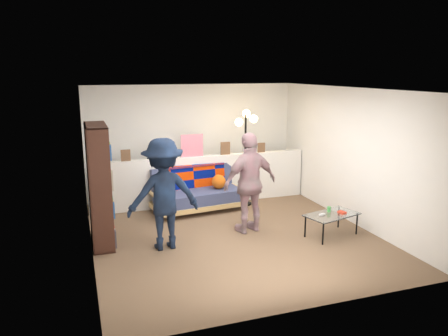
# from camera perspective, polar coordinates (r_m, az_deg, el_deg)

# --- Properties ---
(ground) EXTENTS (5.00, 5.00, 0.00)m
(ground) POSITION_cam_1_polar(r_m,az_deg,el_deg) (7.42, 1.01, -8.58)
(ground) COLOR brown
(ground) RESTS_ON ground
(room_shell) EXTENTS (4.60, 5.05, 2.45)m
(room_shell) POSITION_cam_1_polar(r_m,az_deg,el_deg) (7.43, -0.18, 4.79)
(room_shell) COLOR silver
(room_shell) RESTS_ON ground
(half_wall_ledge) EXTENTS (4.45, 0.15, 1.00)m
(half_wall_ledge) POSITION_cam_1_polar(r_m,az_deg,el_deg) (8.90, -2.92, -1.57)
(half_wall_ledge) COLOR silver
(half_wall_ledge) RESTS_ON ground
(ledge_decor) EXTENTS (2.97, 0.02, 0.45)m
(ledge_decor) POSITION_cam_1_polar(r_m,az_deg,el_deg) (8.68, -4.37, 2.61)
(ledge_decor) COLOR brown
(ledge_decor) RESTS_ON half_wall_ledge
(futon_sofa) EXTENTS (1.84, 1.03, 0.76)m
(futon_sofa) POSITION_cam_1_polar(r_m,az_deg,el_deg) (8.56, -3.44, -3.19)
(futon_sofa) COLOR tan
(futon_sofa) RESTS_ON ground
(bookshelf) EXTENTS (0.32, 0.95, 1.89)m
(bookshelf) POSITION_cam_1_polar(r_m,az_deg,el_deg) (7.04, -15.98, -2.71)
(bookshelf) COLOR black
(bookshelf) RESTS_ON ground
(coffee_table) EXTENTS (0.99, 0.71, 0.46)m
(coffee_table) POSITION_cam_1_polar(r_m,az_deg,el_deg) (7.45, 13.92, -6.03)
(coffee_table) COLOR black
(coffee_table) RESTS_ON ground
(floor_lamp) EXTENTS (0.40, 0.36, 1.92)m
(floor_lamp) POSITION_cam_1_polar(r_m,az_deg,el_deg) (8.71, 2.87, 3.89)
(floor_lamp) COLOR black
(floor_lamp) RESTS_ON ground
(person_left) EXTENTS (1.13, 0.68, 1.71)m
(person_left) POSITION_cam_1_polar(r_m,az_deg,el_deg) (6.68, -7.91, -3.40)
(person_left) COLOR black
(person_left) RESTS_ON ground
(person_right) EXTENTS (1.06, 0.61, 1.70)m
(person_right) POSITION_cam_1_polar(r_m,az_deg,el_deg) (7.30, 3.43, -1.96)
(person_right) COLOR #CA8291
(person_right) RESTS_ON ground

